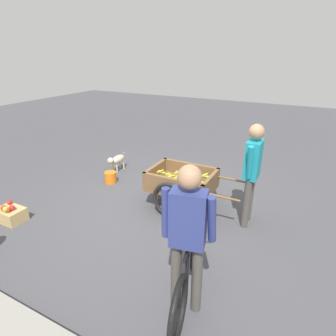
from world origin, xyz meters
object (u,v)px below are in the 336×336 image
object	(u,v)px
bicycle	(189,271)
cyclist_person	(188,229)
plastic_bucket	(111,177)
dog	(117,160)
apple_crate	(11,214)
vendor_person	(252,167)
fruit_cart	(182,184)

from	to	relation	value
bicycle	cyclist_person	xyz separation A→B (m)	(-0.03, 0.15, 0.65)
bicycle	plastic_bucket	size ratio (longest dim) A/B	6.69
bicycle	dog	bearing A→B (deg)	-41.44
plastic_bucket	bicycle	bearing A→B (deg)	143.18
dog	apple_crate	size ratio (longest dim) A/B	1.53
plastic_bucket	dog	bearing A→B (deg)	-66.19
vendor_person	bicycle	size ratio (longest dim) A/B	0.99
fruit_cart	dog	world-z (taller)	fruit_cart
fruit_cart	cyclist_person	size ratio (longest dim) A/B	1.00
dog	fruit_cart	bearing A→B (deg)	158.60
cyclist_person	vendor_person	bearing A→B (deg)	-96.10
dog	apple_crate	bearing A→B (deg)	83.62
apple_crate	fruit_cart	bearing A→B (deg)	-142.92
fruit_cart	cyclist_person	distance (m)	2.22
fruit_cart	apple_crate	world-z (taller)	fruit_cart
bicycle	cyclist_person	world-z (taller)	cyclist_person
dog	plastic_bucket	bearing A→B (deg)	113.81
bicycle	dog	distance (m)	3.86
vendor_person	bicycle	world-z (taller)	vendor_person
fruit_cart	apple_crate	xyz separation A→B (m)	(2.26, 1.71, -0.31)
vendor_person	cyclist_person	distance (m)	1.93
bicycle	cyclist_person	distance (m)	0.66
plastic_bucket	apple_crate	xyz separation A→B (m)	(0.53, 1.90, 0.01)
cyclist_person	plastic_bucket	world-z (taller)	cyclist_person
cyclist_person	dog	distance (m)	4.05
vendor_person	dog	size ratio (longest dim) A/B	2.41
apple_crate	plastic_bucket	bearing A→B (deg)	-105.68
vendor_person	cyclist_person	world-z (taller)	cyclist_person
plastic_bucket	apple_crate	distance (m)	1.98
fruit_cart	bicycle	bearing A→B (deg)	117.18
bicycle	cyclist_person	bearing A→B (deg)	101.77
apple_crate	vendor_person	bearing A→B (deg)	-153.47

